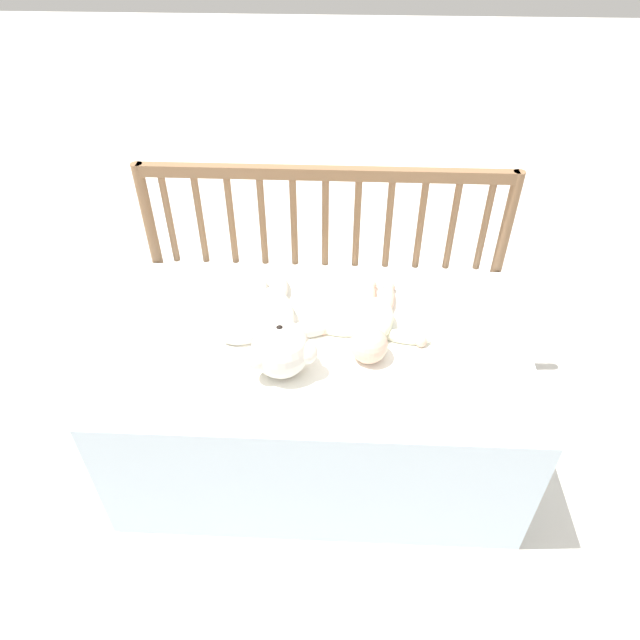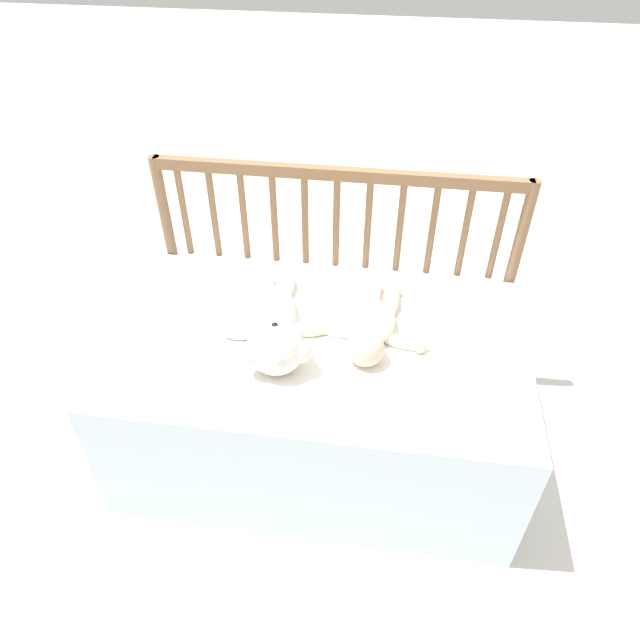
% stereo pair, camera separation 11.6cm
% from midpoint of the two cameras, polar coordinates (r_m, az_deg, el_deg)
% --- Properties ---
extents(ground_plane, '(12.00, 12.00, 0.00)m').
position_cam_midpoint_polar(ground_plane, '(1.95, 1.67, -12.12)').
color(ground_plane, silver).
extents(crib_mattress, '(1.17, 0.71, 0.46)m').
position_cam_midpoint_polar(crib_mattress, '(1.78, 1.82, -7.57)').
color(crib_mattress, silver).
rests_on(crib_mattress, ground_plane).
extents(crib_rail, '(1.17, 0.04, 0.81)m').
position_cam_midpoint_polar(crib_rail, '(1.85, 3.43, 8.32)').
color(crib_rail, brown).
rests_on(crib_rail, ground_plane).
extents(blanket, '(0.83, 0.57, 0.01)m').
position_cam_midpoint_polar(blanket, '(1.65, 1.88, -0.81)').
color(blanket, white).
rests_on(blanket, crib_mattress).
extents(teddy_bear, '(0.31, 0.48, 0.16)m').
position_cam_midpoint_polar(teddy_bear, '(1.56, -2.29, -0.87)').
color(teddy_bear, silver).
rests_on(teddy_bear, crib_mattress).
extents(baby, '(0.33, 0.38, 0.10)m').
position_cam_midpoint_polar(baby, '(1.61, 7.43, -0.76)').
color(baby, '#EAEACC').
rests_on(baby, crib_mattress).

